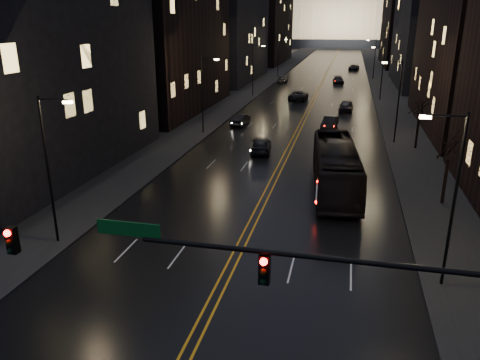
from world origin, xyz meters
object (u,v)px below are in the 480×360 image
Objects in this scene: traffic_signal at (342,293)px; oncoming_car_a at (261,144)px; bus at (335,167)px; oncoming_car_b at (240,120)px; receding_car_a at (330,123)px.

traffic_signal is 34.62m from oncoming_car_a.
oncoming_car_a is at bearing 123.37° from bus.
bus is 12.48m from oncoming_car_a.
oncoming_car_a is 1.06× the size of oncoming_car_b.
traffic_signal reaches higher than receding_car_a.
receding_car_a is at bearing 88.03° from bus.
oncoming_car_a reaches higher than receding_car_a.
traffic_signal is 1.28× the size of bus.
traffic_signal is at bearing -93.55° from bus.
receding_car_a is (-1.40, 22.64, -1.13)m from bus.
traffic_signal is 23.81m from bus.
traffic_signal is at bearing -80.21° from receding_car_a.
oncoming_car_b reaches higher than receding_car_a.
bus is at bearing 123.06° from oncoming_car_b.
oncoming_car_a reaches higher than oncoming_car_b.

